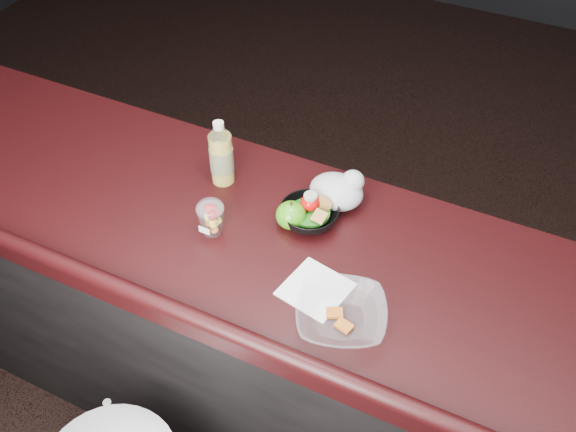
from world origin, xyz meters
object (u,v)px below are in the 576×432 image
Objects in this scene: fruit_cup at (211,217)px; snack_bowl at (309,214)px; lemonade_bottle at (221,157)px; takeout_bowl at (341,315)px; green_apple at (291,215)px.

snack_bowl is (0.23, 0.16, -0.03)m from fruit_cup.
lemonade_bottle is 1.11× the size of snack_bowl.
fruit_cup is 0.28m from snack_bowl.
takeout_bowl is (0.22, -0.29, -0.00)m from snack_bowl.
takeout_bowl is at bearing -44.41° from green_apple.
lemonade_bottle is 0.75× the size of takeout_bowl.
green_apple is (0.19, 0.12, -0.02)m from fruit_cup.
snack_bowl reaches higher than green_apple.
green_apple is (0.28, -0.09, -0.05)m from lemonade_bottle.
lemonade_bottle is 1.94× the size of fruit_cup.
lemonade_bottle is at bearing 162.47° from green_apple.
green_apple is at bearing 135.59° from takeout_bowl.
lemonade_bottle reaches higher than takeout_bowl.
fruit_cup is at bearing 163.43° from takeout_bowl.
fruit_cup is at bearing -148.18° from green_apple.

